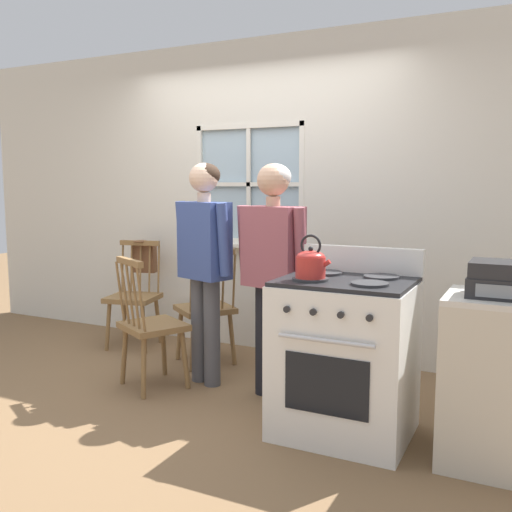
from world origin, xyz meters
The scene contains 13 objects.
ground_plane centered at (0.00, 0.00, 0.00)m, with size 16.00×16.00×0.00m, color brown.
wall_back centered at (0.01, 1.40, 1.34)m, with size 6.40×0.16×2.70m.
chair_by_window centered at (-1.07, 0.93, 0.45)m, with size 0.50×0.48×0.95m.
chair_near_wall centered at (-0.23, 0.80, 0.45)m, with size 0.57×0.58×0.95m.
chair_center_cluster centered at (-0.30, 0.14, 0.45)m, with size 0.56×0.55×0.95m.
person_elderly_left centered at (0.01, 0.39, 0.98)m, with size 0.54×0.32×1.62m.
person_teen_center centered at (0.57, 0.36, 0.99)m, with size 0.57×0.30×1.60m.
stove centered at (1.19, 0.01, 0.47)m, with size 0.76×0.68×1.08m.
kettle centered at (1.02, -0.12, 1.02)m, with size 0.21×0.17×0.25m.
potted_plant centered at (-0.05, 1.31, 1.05)m, with size 0.13×0.13×0.32m.
handbag centered at (-1.13, 1.16, 0.78)m, with size 0.23×0.22×0.31m.
side_counter centered at (2.02, 0.00, 0.45)m, with size 0.55×0.50×0.90m.
stereo centered at (2.02, -0.02, 0.99)m, with size 0.34×0.29×0.18m.
Camera 1 is at (2.16, -3.11, 1.47)m, focal length 40.00 mm.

